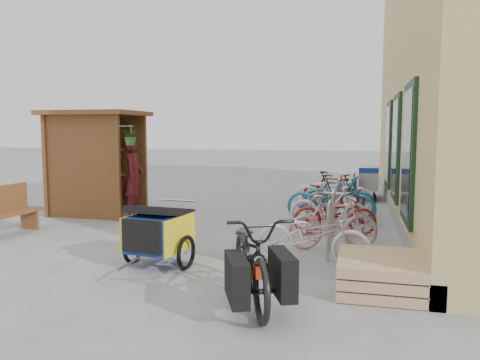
% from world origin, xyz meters
% --- Properties ---
extents(ground, '(80.00, 80.00, 0.00)m').
position_xyz_m(ground, '(0.00, 0.00, 0.00)').
color(ground, '#999A9C').
extents(kiosk, '(2.49, 1.65, 2.40)m').
position_xyz_m(kiosk, '(-3.28, 2.47, 1.55)').
color(kiosk, brown).
rests_on(kiosk, ground).
extents(bike_rack, '(0.05, 5.35, 0.86)m').
position_xyz_m(bike_rack, '(2.30, 2.40, 0.52)').
color(bike_rack, '#A5A8AD').
rests_on(bike_rack, ground).
extents(pallet_stack, '(1.00, 1.20, 0.40)m').
position_xyz_m(pallet_stack, '(3.00, -1.40, 0.21)').
color(pallet_stack, tan).
rests_on(pallet_stack, ground).
extents(bench, '(0.48, 1.47, 0.92)m').
position_xyz_m(bench, '(-3.68, 0.05, 0.47)').
color(bench, brown).
rests_on(bench, ground).
extents(shopping_carts, '(0.55, 1.84, 0.98)m').
position_xyz_m(shopping_carts, '(3.00, 6.69, 0.57)').
color(shopping_carts, silver).
rests_on(shopping_carts, ground).
extents(child_trailer, '(1.00, 1.62, 0.94)m').
position_xyz_m(child_trailer, '(-0.05, -1.09, 0.52)').
color(child_trailer, '#1B3E96').
rests_on(child_trailer, ground).
extents(cargo_bike, '(1.42, 2.11, 1.05)m').
position_xyz_m(cargo_bike, '(1.57, -2.18, 0.52)').
color(cargo_bike, black).
rests_on(cargo_bike, ground).
extents(person_kiosk, '(0.58, 0.75, 1.81)m').
position_xyz_m(person_kiosk, '(-2.12, 2.20, 0.91)').
color(person_kiosk, maroon).
rests_on(person_kiosk, ground).
extents(bike_0, '(1.74, 0.78, 0.88)m').
position_xyz_m(bike_0, '(2.10, -0.53, 0.44)').
color(bike_0, silver).
rests_on(bike_0, ground).
extents(bike_1, '(1.57, 0.84, 0.91)m').
position_xyz_m(bike_1, '(2.33, 0.47, 0.45)').
color(bike_1, '#CF8693').
rests_on(bike_1, ground).
extents(bike_2, '(1.59, 0.70, 0.81)m').
position_xyz_m(bike_2, '(2.31, 1.61, 0.40)').
color(bike_2, maroon).
rests_on(bike_2, ground).
extents(bike_3, '(1.56, 0.56, 0.92)m').
position_xyz_m(bike_3, '(2.17, 1.95, 0.46)').
color(bike_3, silver).
rests_on(bike_3, ground).
extents(bike_4, '(1.95, 0.86, 0.99)m').
position_xyz_m(bike_4, '(2.17, 2.76, 0.50)').
color(bike_4, '#1F657C').
rests_on(bike_4, ground).
extents(bike_5, '(1.69, 0.72, 0.99)m').
position_xyz_m(bike_5, '(2.29, 3.30, 0.49)').
color(bike_5, '#1F657C').
rests_on(bike_5, ground).
extents(bike_6, '(1.90, 0.73, 0.98)m').
position_xyz_m(bike_6, '(2.14, 4.08, 0.49)').
color(bike_6, silver).
rests_on(bike_6, ground).
extents(bike_7, '(1.67, 0.87, 0.97)m').
position_xyz_m(bike_7, '(2.13, 4.31, 0.48)').
color(bike_7, maroon).
rests_on(bike_7, ground).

